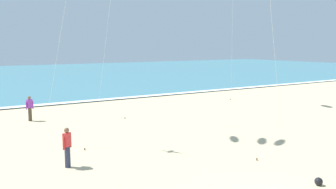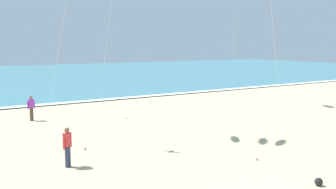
{
  "view_description": "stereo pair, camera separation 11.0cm",
  "coord_description": "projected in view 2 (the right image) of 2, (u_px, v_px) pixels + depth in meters",
  "views": [
    {
      "loc": [
        -8.13,
        -5.93,
        4.78
      ],
      "look_at": [
        -0.57,
        5.89,
        2.9
      ],
      "focal_mm": 39.94,
      "sensor_mm": 36.0,
      "label": 1
    },
    {
      "loc": [
        -8.04,
        -5.98,
        4.78
      ],
      "look_at": [
        -0.57,
        5.89,
        2.9
      ],
      "focal_mm": 39.94,
      "sensor_mm": 36.0,
      "label": 2
    }
  ],
  "objects": [
    {
      "name": "bystander_purple_top",
      "position": [
        31.0,
        108.0,
        23.48
      ],
      "size": [
        0.49,
        0.25,
        1.59
      ],
      "color": "#4C3D2D",
      "rests_on": "ground"
    },
    {
      "name": "shoreline_foam",
      "position": [
        55.0,
        104.0,
        29.91
      ],
      "size": [
        160.0,
        0.96,
        0.01
      ],
      "primitive_type": "cube",
      "color": "white",
      "rests_on": "ocean_water"
    },
    {
      "name": "bystander_red_top",
      "position": [
        67.0,
        147.0,
        14.57
      ],
      "size": [
        0.42,
        0.33,
        1.59
      ],
      "color": "#2D334C",
      "rests_on": "ground"
    },
    {
      "name": "beach_ball",
      "position": [
        319.0,
        182.0,
        12.7
      ],
      "size": [
        0.28,
        0.28,
        0.28
      ],
      "primitive_type": "sphere",
      "color": "black",
      "rests_on": "ground"
    }
  ]
}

